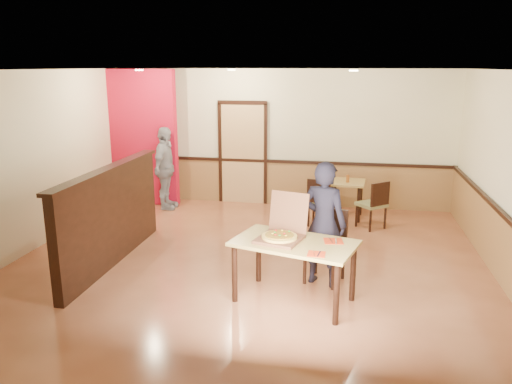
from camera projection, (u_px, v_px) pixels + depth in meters
floor at (248, 266)px, 7.31m from camera, size 7.00×7.00×0.00m
ceiling at (247, 70)px, 6.62m from camera, size 7.00×7.00×0.00m
wall_back at (281, 138)px, 10.30m from camera, size 7.00×0.00×7.00m
wall_left at (22, 164)px, 7.58m from camera, size 0.00×7.00×7.00m
wainscot_back at (280, 183)px, 10.51m from camera, size 7.00×0.04×0.90m
chair_rail_back at (280, 161)px, 10.37m from camera, size 7.00×0.06×0.06m
wainscot_right at (505, 253)px, 6.59m from camera, size 0.04×7.00×0.90m
chair_rail_right at (508, 219)px, 6.48m from camera, size 0.06×7.00×0.06m
back_door at (243, 154)px, 10.49m from camera, size 0.90×0.06×2.10m
booth_partition at (111, 215)px, 7.29m from camera, size 0.20×3.10×1.44m
red_accent_panel at (139, 138)px, 10.34m from camera, size 1.60×0.20×2.78m
spot_a at (139, 70)px, 8.75m from camera, size 0.14×0.14×0.02m
spot_b at (232, 70)px, 9.15m from camera, size 0.14×0.14×0.02m
spot_c at (354, 71)px, 7.81m from camera, size 0.14×0.14×0.02m
main_table at (294, 250)px, 6.08m from camera, size 1.63×1.20×0.78m
diner_chair at (327, 242)px, 6.74m from camera, size 0.61×0.61×0.98m
side_chair_left at (320, 200)px, 9.04m from camera, size 0.52×0.52×0.90m
side_chair_right at (374, 203)px, 8.89m from camera, size 0.61×0.61×0.88m
side_table at (347, 190)px, 9.53m from camera, size 0.72×0.72×0.72m
diner at (324, 224)px, 6.54m from camera, size 0.71×0.59×1.68m
passerby at (165, 168)px, 10.07m from camera, size 0.43×0.99×1.68m
pizza_box at (281, 234)px, 6.12m from camera, size 0.65×0.71×0.54m
pizza at (279, 237)px, 6.07m from camera, size 0.55×0.55×0.03m
napkin_near at (316, 254)px, 5.64m from camera, size 0.20×0.20×0.01m
napkin_far at (333, 241)px, 6.06m from camera, size 0.26×0.26×0.01m
condiment at (348, 178)px, 9.38m from camera, size 0.06×0.06×0.15m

